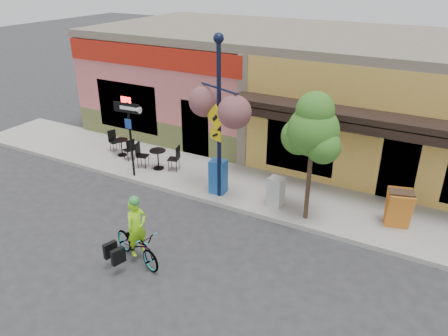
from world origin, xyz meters
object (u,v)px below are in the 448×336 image
object	(u,v)px
bicycle	(137,245)
newspaper_box_blue	(218,177)
one_way_sign	(131,140)
building	(308,88)
street_tree	(311,158)
newspaper_box_grey	(276,192)
cyclist_rider	(138,236)
lamp_post	(219,120)

from	to	relation	value
bicycle	newspaper_box_blue	world-z (taller)	newspaper_box_blue
bicycle	one_way_sign	distance (m)	4.88
building	street_tree	size ratio (longest dim) A/B	4.73
building	bicycle	distance (m)	10.54
building	street_tree	bearing A→B (deg)	-70.23
newspaper_box_grey	street_tree	xyz separation A→B (m)	(1.06, -0.24, 1.45)
cyclist_rider	lamp_post	world-z (taller)	lamp_post
building	newspaper_box_blue	size ratio (longest dim) A/B	16.26
building	newspaper_box_blue	distance (m)	6.59
street_tree	one_way_sign	bearing A→B (deg)	-178.09
bicycle	newspaper_box_grey	distance (m)	4.58
lamp_post	street_tree	size ratio (longest dim) A/B	1.32
one_way_sign	street_tree	bearing A→B (deg)	-2.67
cyclist_rider	one_way_sign	distance (m)	4.86
bicycle	cyclist_rider	distance (m)	0.30
newspaper_box_grey	one_way_sign	bearing A→B (deg)	-169.69
building	one_way_sign	bearing A→B (deg)	-120.15
one_way_sign	newspaper_box_grey	distance (m)	5.28
lamp_post	newspaper_box_grey	bearing A→B (deg)	30.13
bicycle	lamp_post	xyz separation A→B (m)	(0.26, 3.80, 2.22)
bicycle	lamp_post	distance (m)	4.41
one_way_sign	newspaper_box_blue	bearing A→B (deg)	1.78
building	bicycle	bearing A→B (deg)	-94.43
newspaper_box_blue	street_tree	distance (m)	3.33
building	newspaper_box_blue	world-z (taller)	building
one_way_sign	newspaper_box_grey	xyz separation A→B (m)	(5.19, 0.45, -0.86)
street_tree	newspaper_box_grey	bearing A→B (deg)	167.40
newspaper_box_grey	street_tree	distance (m)	1.81
lamp_post	street_tree	world-z (taller)	lamp_post
newspaper_box_grey	street_tree	size ratio (longest dim) A/B	0.25
building	newspaper_box_grey	world-z (taller)	building
one_way_sign	street_tree	distance (m)	6.28
street_tree	newspaper_box_blue	bearing A→B (deg)	177.17
newspaper_box_blue	street_tree	size ratio (longest dim) A/B	0.29
cyclist_rider	lamp_post	bearing A→B (deg)	13.88
building	lamp_post	world-z (taller)	lamp_post
newspaper_box_blue	newspaper_box_grey	size ratio (longest dim) A/B	1.19
newspaper_box_blue	street_tree	world-z (taller)	street_tree
newspaper_box_grey	newspaper_box_blue	bearing A→B (deg)	-172.08
lamp_post	one_way_sign	distance (m)	3.58
cyclist_rider	newspaper_box_blue	world-z (taller)	cyclist_rider
lamp_post	street_tree	xyz separation A→B (m)	(2.89, 0.03, -0.62)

